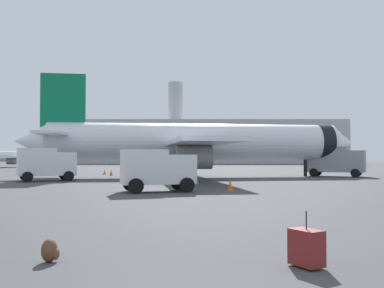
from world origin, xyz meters
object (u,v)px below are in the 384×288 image
airplane_at_gate (194,142)px  rolling_suitcase (306,247)px  airplane_taxiing (19,157)px  fuel_truck (335,160)px  cargo_van (157,168)px  safety_cone_far (105,172)px  service_truck (46,163)px  safety_cone_near (230,185)px  traveller_backpack (50,251)px  safety_cone_mid (111,173)px

airplane_at_gate → rolling_suitcase: 36.57m
airplane_at_gate → airplane_taxiing: 55.49m
fuel_truck → cargo_van: fuel_truck is taller
safety_cone_far → rolling_suitcase: bearing=-73.5°
fuel_truck → rolling_suitcase: (-13.18, -37.89, -1.38)m
airplane_taxiing → rolling_suitcase: airplane_taxiing is taller
cargo_van → airplane_taxiing: bearing=118.5°
service_truck → safety_cone_near: size_ratio=6.73×
service_truck → rolling_suitcase: bearing=-62.7°
traveller_backpack → fuel_truck: bearing=63.9°
airplane_at_gate → safety_cone_mid: bearing=157.4°
safety_cone_near → safety_cone_mid: size_ratio=1.13×
fuel_truck → safety_cone_far: 26.51m
service_truck → traveller_backpack: service_truck is taller
fuel_truck → cargo_van: bearing=-131.3°
safety_cone_near → safety_cone_mid: 24.74m
service_truck → safety_cone_near: (15.23, -10.87, -1.22)m
service_truck → airplane_at_gate: bearing=28.6°
safety_cone_far → traveller_backpack: size_ratio=1.30×
airplane_taxiing → service_truck: size_ratio=3.92×
safety_cone_far → fuel_truck: bearing=-11.5°
safety_cone_mid → traveller_backpack: safety_cone_mid is taller
service_truck → safety_cone_near: bearing=-35.5°
service_truck → cargo_van: (10.69, -11.40, -0.16)m
safety_cone_near → traveller_backpack: (-5.30, -17.97, -0.15)m
cargo_van → safety_cone_far: bearing=108.3°
cargo_van → safety_cone_near: bearing=6.7°
airplane_taxiing → safety_cone_near: airplane_taxiing is taller
safety_cone_mid → traveller_backpack: 40.33m
safety_cone_mid → rolling_suitcase: size_ratio=0.63×
airplane_at_gate → cargo_van: size_ratio=7.46×
airplane_at_gate → fuel_truck: (15.24, 1.52, -1.88)m
cargo_van → rolling_suitcase: bearing=-76.2°
safety_cone_far → airplane_taxiing: bearing=124.7°
airplane_at_gate → fuel_truck: size_ratio=5.55×
airplane_taxiing → safety_cone_mid: airplane_taxiing is taller
safety_cone_near → traveller_backpack: size_ratio=1.63×
traveller_backpack → rolling_suitcase: bearing=-4.7°
traveller_backpack → cargo_van: bearing=87.5°
safety_cone_near → safety_cone_far: 27.94m
airplane_taxiing → safety_cone_near: 71.39m
cargo_van → airplane_at_gate: bearing=82.8°
fuel_truck → safety_cone_far: size_ratio=10.31×
fuel_truck → safety_cone_near: 23.49m
airplane_at_gate → safety_cone_near: airplane_at_gate is taller
airplane_taxiing → rolling_suitcase: (37.54, -79.00, -1.73)m
airplane_at_gate → safety_cone_near: (2.21, -17.97, -3.27)m
cargo_van → safety_cone_far: size_ratio=7.67×
safety_cone_near → safety_cone_far: (-12.91, 24.78, -0.08)m
fuel_truck → rolling_suitcase: fuel_truck is taller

